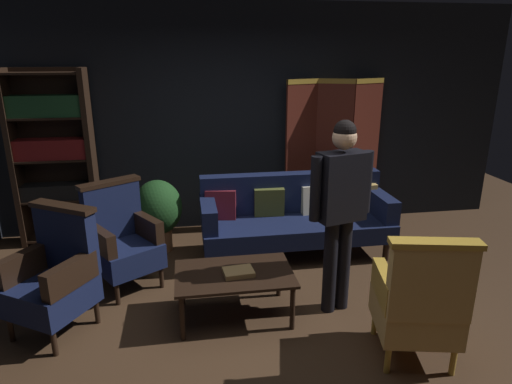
{
  "coord_description": "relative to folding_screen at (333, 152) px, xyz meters",
  "views": [
    {
      "loc": [
        -0.64,
        -3.12,
        2.21
      ],
      "look_at": [
        0.0,
        0.8,
        0.95
      ],
      "focal_mm": 30.98,
      "sensor_mm": 36.0,
      "label": 1
    }
  ],
  "objects": [
    {
      "name": "standing_figure",
      "position": [
        -0.61,
        -2.01,
        0.04
      ],
      "size": [
        0.57,
        0.3,
        1.7
      ],
      "color": "black",
      "rests_on": "ground_plane"
    },
    {
      "name": "ground_plane",
      "position": [
        -1.24,
        -2.23,
        -0.99
      ],
      "size": [
        10.0,
        10.0,
        0.0
      ],
      "primitive_type": "plane",
      "color": "#3D2819"
    },
    {
      "name": "coffee_table",
      "position": [
        -1.52,
        -1.99,
        -0.61
      ],
      "size": [
        1.0,
        0.64,
        0.42
      ],
      "color": "black",
      "rests_on": "ground_plane"
    },
    {
      "name": "back_wall",
      "position": [
        -1.24,
        0.22,
        0.41
      ],
      "size": [
        7.2,
        0.1,
        2.8
      ],
      "primitive_type": "cube",
      "color": "black",
      "rests_on": "ground_plane"
    },
    {
      "name": "armchair_wing_right",
      "position": [
        -2.97,
        -1.92,
        -0.5
      ],
      "size": [
        0.8,
        0.8,
        1.04
      ],
      "color": "black",
      "rests_on": "ground_plane"
    },
    {
      "name": "armchair_gilt_accent",
      "position": [
        -0.26,
        -2.77,
        -0.5
      ],
      "size": [
        0.69,
        0.68,
        1.04
      ],
      "color": "#B78E33",
      "rests_on": "ground_plane"
    },
    {
      "name": "potted_plant",
      "position": [
        -2.22,
        -0.5,
        -0.5
      ],
      "size": [
        0.55,
        0.55,
        0.84
      ],
      "color": "brown",
      "rests_on": "ground_plane"
    },
    {
      "name": "bookshelf",
      "position": [
        -3.39,
        -0.03,
        0.11
      ],
      "size": [
        0.9,
        0.32,
        2.05
      ],
      "color": "black",
      "rests_on": "ground_plane"
    },
    {
      "name": "folding_screen",
      "position": [
        0.0,
        0.0,
        0.0
      ],
      "size": [
        1.29,
        0.22,
        1.9
      ],
      "color": "#5B2319",
      "rests_on": "ground_plane"
    },
    {
      "name": "book_tan_leather",
      "position": [
        -1.48,
        -2.02,
        -0.54
      ],
      "size": [
        0.27,
        0.21,
        0.04
      ],
      "primitive_type": "cube",
      "rotation": [
        0.0,
        0.0,
        0.1
      ],
      "color": "#9E7A47",
      "rests_on": "coffee_table"
    },
    {
      "name": "armchair_wing_left",
      "position": [
        -2.52,
        -1.26,
        -0.5
      ],
      "size": [
        0.8,
        0.8,
        1.04
      ],
      "color": "black",
      "rests_on": "ground_plane"
    },
    {
      "name": "velvet_couch",
      "position": [
        -0.69,
        -0.77,
        -0.53
      ],
      "size": [
        2.12,
        0.78,
        0.88
      ],
      "color": "black",
      "rests_on": "ground_plane"
    }
  ]
}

